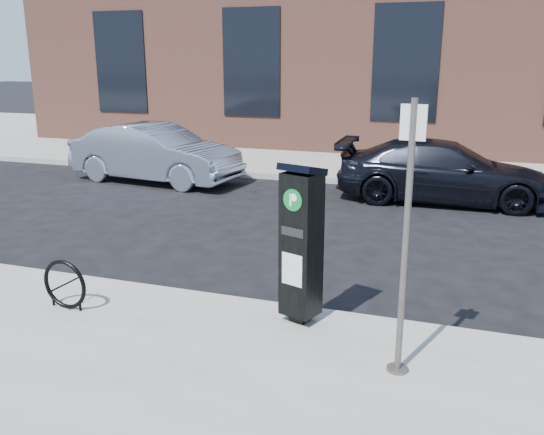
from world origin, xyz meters
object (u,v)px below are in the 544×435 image
at_px(sign_pole, 405,244).
at_px(bike_rack, 65,285).
at_px(parking_kiosk, 301,242).
at_px(car_silver, 155,153).
at_px(car_dark, 444,171).

relative_size(sign_pole, bike_rack, 4.17).
height_order(parking_kiosk, car_silver, parking_kiosk).
bearing_deg(sign_pole, car_dark, 96.50).
height_order(sign_pole, bike_rack, sign_pole).
distance_m(bike_rack, car_silver, 8.34).
height_order(bike_rack, car_silver, car_silver).
bearing_deg(bike_rack, sign_pole, 1.18).
xyz_separation_m(parking_kiosk, bike_rack, (-2.86, -0.60, -0.66)).
xyz_separation_m(sign_pole, bike_rack, (-4.09, 0.18, -1.02)).
height_order(bike_rack, car_dark, car_dark).
distance_m(bike_rack, car_dark, 8.90).
bearing_deg(parking_kiosk, bike_rack, -149.01).
relative_size(parking_kiosk, sign_pole, 0.71).
distance_m(sign_pole, bike_rack, 4.22).
bearing_deg(bike_rack, car_silver, 115.88).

